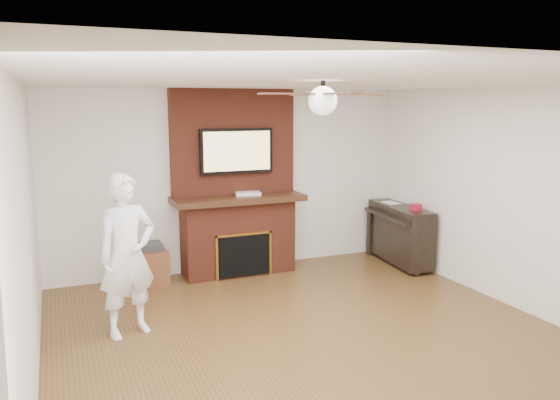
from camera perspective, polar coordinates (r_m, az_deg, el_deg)
name	(u,v)px	position (r m, az deg, el deg)	size (l,w,h in m)	color
room_shell	(321,218)	(5.08, 4.34, -1.86)	(5.36, 5.86, 2.86)	#4F3317
fireplace	(236,201)	(7.45, -4.60, -0.10)	(1.78, 0.64, 2.50)	maroon
tv	(237,151)	(7.32, -4.56, 5.13)	(1.00, 0.08, 0.60)	black
ceiling_fan	(323,100)	(4.98, 4.50, 10.42)	(1.21, 1.21, 0.31)	black
person	(127,255)	(5.62, -15.68, -5.58)	(0.60, 0.40, 1.64)	white
side_table	(148,265)	(7.28, -13.64, -6.64)	(0.49, 0.49, 0.54)	#5E301A
piano	(399,233)	(8.09, 12.37, -3.39)	(0.60, 1.34, 0.94)	black
cable_box	(248,193)	(7.38, -3.38, 0.68)	(0.34, 0.19, 0.05)	silver
candle_orange	(224,273)	(7.43, -5.83, -7.58)	(0.07, 0.07, 0.11)	red
candle_cream	(254,269)	(7.55, -2.75, -7.25)	(0.07, 0.07, 0.12)	beige
candle_blue	(252,272)	(7.49, -2.99, -7.53)	(0.06, 0.06, 0.08)	#3942AC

